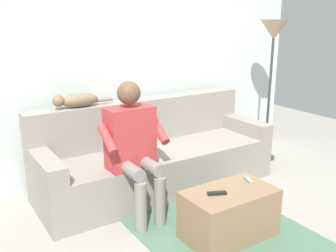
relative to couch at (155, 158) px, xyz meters
The scene contains 10 objects.
ground_plane 0.82m from the couch, 90.00° to the left, with size 8.00×8.00×0.00m, color gray.
back_wall 1.06m from the couch, 90.00° to the right, with size 4.48×0.06×2.49m, color silver.
couch is the anchor object (origin of this frame).
coffee_table 1.14m from the couch, 90.00° to the left, with size 0.72×0.42×0.39m.
person_solo_seated 0.71m from the couch, 42.18° to the left, with size 0.56×0.50×1.18m.
cat_on_backrest 0.97m from the couch, 19.76° to the right, with size 0.59×0.15×0.14m.
remote_black 1.14m from the couch, 83.56° to the left, with size 0.15×0.04×0.02m, color black.
remote_gray 1.11m from the couch, 102.95° to the left, with size 0.13×0.04×0.02m, color gray.
floor_rug 1.04m from the couch, 90.00° to the left, with size 1.26×1.69×0.01m, color #4C7056.
floor_lamp 1.93m from the couch, behind, with size 0.32×0.32×1.66m.
Camera 1 is at (1.85, 2.96, 1.67)m, focal length 40.47 mm.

